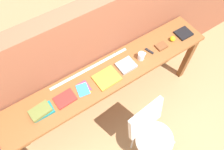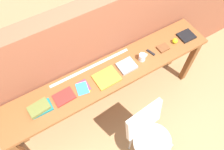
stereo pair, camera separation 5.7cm
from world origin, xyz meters
The scene contains 15 objects.
ground_plane centered at (0.00, 0.00, 0.00)m, with size 40.00×40.00×0.00m, color tan.
brick_wall_back centered at (0.00, 0.64, 0.79)m, with size 6.00×0.20×1.58m, color #935138.
sideboard centered at (0.00, 0.30, 0.74)m, with size 2.50×0.44×0.88m.
chair_white_moulded centered at (0.08, -0.41, 0.53)m, with size 0.48×0.49×0.89m.
book_stack_leftmost centered at (-0.80, 0.28, 0.91)m, with size 0.23×0.15×0.06m.
magazine_cycling centered at (-0.55, 0.28, 0.89)m, with size 0.21×0.15×0.02m, color red.
pamphlet_pile_colourful centered at (-0.33, 0.28, 0.88)m, with size 0.15×0.18×0.01m.
book_open_centre centered at (-0.06, 0.26, 0.89)m, with size 0.26×0.21×0.02m, color gold.
book_grey_hardcover centered at (0.20, 0.27, 0.90)m, with size 0.19×0.17×0.03m, color #9E9EA3.
mug centered at (0.40, 0.26, 0.92)m, with size 0.11×0.08×0.09m.
multitool_folded centered at (0.55, 0.29, 0.89)m, with size 0.02×0.11×0.02m, color black.
leather_journal_brown centered at (0.71, 0.27, 0.89)m, with size 0.13×0.10×0.02m, color brown.
sports_ball_small centered at (0.88, 0.27, 0.91)m, with size 0.06×0.06×0.06m, color yellow.
book_repair_rightmost centered at (1.06, 0.27, 0.89)m, with size 0.19×0.16×0.02m, color black.
ruler_metal_back_edge centered at (-0.14, 0.47, 0.88)m, with size 0.97×0.03×0.00m, color silver.
Camera 2 is at (-0.64, -0.81, 2.88)m, focal length 35.00 mm.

